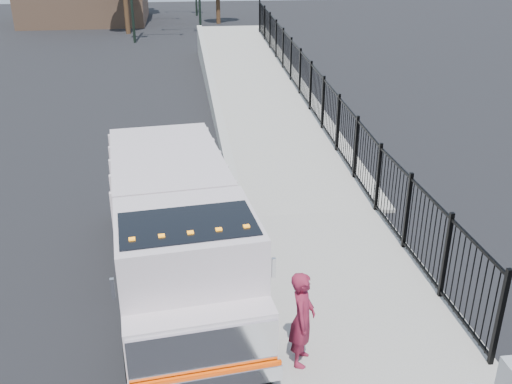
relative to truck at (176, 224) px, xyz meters
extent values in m
plane|color=black|center=(1.60, -1.26, -1.43)|extent=(120.00, 120.00, 0.00)
cube|color=#9E998E|center=(3.52, -3.26, -1.37)|extent=(3.55, 12.00, 0.12)
cube|color=#9E998E|center=(3.72, 14.74, -1.43)|extent=(3.95, 24.06, 3.19)
cube|color=black|center=(5.15, 10.74, -0.53)|extent=(0.10, 28.00, 1.80)
cube|color=black|center=(-0.04, 0.37, -0.90)|extent=(1.68, 6.74, 0.22)
cube|color=silver|center=(0.20, -1.87, 0.09)|extent=(2.52, 2.39, 1.96)
cube|color=silver|center=(0.33, -3.09, -0.40)|extent=(2.36, 0.92, 0.98)
cube|color=silver|center=(0.36, -3.45, -0.40)|extent=(2.25, 0.31, 0.83)
cube|color=silver|center=(0.37, -3.53, -0.90)|extent=(2.36, 0.42, 0.27)
cube|color=#FC4400|center=(0.37, -3.53, -0.75)|extent=(2.35, 0.30, 0.06)
cube|color=black|center=(0.22, -2.12, 0.67)|extent=(2.28, 1.49, 0.83)
cube|color=silver|center=(-0.17, 1.64, 0.09)|extent=(2.77, 4.34, 1.67)
cube|color=silver|center=(-0.92, -2.98, 0.53)|extent=(0.06, 0.06, 0.34)
cube|color=silver|center=(1.52, -2.72, 0.53)|extent=(0.06, 0.06, 0.34)
cube|color=orange|center=(-0.62, -2.55, 1.09)|extent=(0.11, 0.09, 0.06)
cube|color=orange|center=(-0.18, -2.50, 1.09)|extent=(0.11, 0.09, 0.06)
cube|color=orange|center=(0.26, -2.46, 1.09)|extent=(0.11, 0.09, 0.06)
cube|color=orange|center=(0.70, -2.41, 1.09)|extent=(0.11, 0.09, 0.06)
cube|color=orange|center=(1.14, -2.36, 1.09)|extent=(0.11, 0.09, 0.06)
cylinder|color=black|center=(-0.75, -2.66, -0.94)|extent=(0.42, 1.01, 0.98)
cylinder|color=black|center=(1.29, -2.45, -0.94)|extent=(0.42, 1.01, 0.98)
cylinder|color=black|center=(-1.26, 2.12, -0.94)|extent=(0.42, 1.01, 0.98)
cylinder|color=black|center=(0.79, 2.33, -0.94)|extent=(0.42, 1.01, 0.98)
cylinder|color=black|center=(-1.37, 3.19, -0.94)|extent=(0.42, 1.01, 0.98)
cylinder|color=black|center=(0.68, 3.41, -0.94)|extent=(0.42, 1.01, 0.98)
imported|color=maroon|center=(2.00, -2.76, -0.46)|extent=(0.59, 0.73, 1.72)
cylinder|color=#382314|center=(-3.48, 35.17, 0.17)|extent=(0.36, 0.36, 3.20)
cylinder|color=#382314|center=(3.74, 39.88, 0.17)|extent=(0.36, 0.36, 3.20)
camera|label=1|loc=(0.23, -10.25, 5.24)|focal=40.00mm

